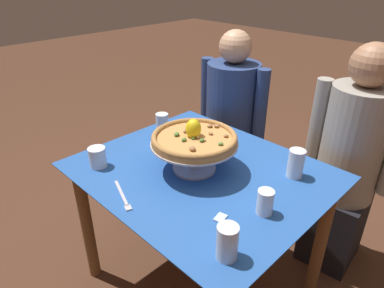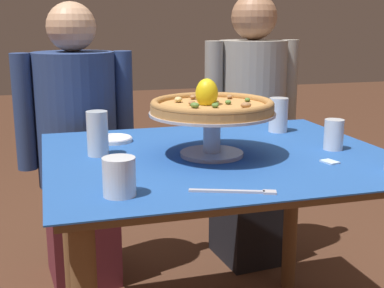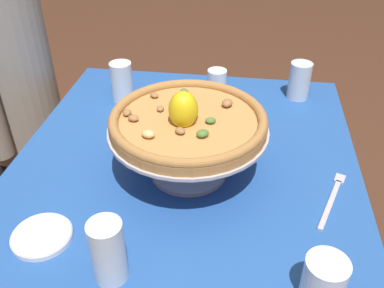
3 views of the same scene
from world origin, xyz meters
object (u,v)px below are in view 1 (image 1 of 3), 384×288
at_px(sugar_packet, 220,218).
at_px(diner_right, 346,170).
at_px(side_plate, 195,131).
at_px(water_glass_back_right, 296,165).
at_px(water_glass_front_right, 227,244).
at_px(water_glass_side_left, 162,128).
at_px(water_glass_side_right, 265,204).
at_px(pizza_stand, 194,151).
at_px(dinner_fork, 123,197).
at_px(pizza, 194,138).
at_px(water_glass_front_left, 98,158).
at_px(diner_left, 231,126).

xyz_separation_m(sugar_packet, diner_right, (0.12, 0.88, -0.13)).
bearing_deg(side_plate, water_glass_back_right, -0.57).
height_order(water_glass_front_right, water_glass_side_left, water_glass_side_left).
bearing_deg(water_glass_side_right, pizza_stand, 175.16).
xyz_separation_m(side_plate, dinner_fork, (0.22, -0.63, -0.01)).
height_order(pizza_stand, water_glass_back_right, pizza_stand).
bearing_deg(pizza_stand, water_glass_side_left, 163.33).
bearing_deg(side_plate, pizza, -46.03).
height_order(side_plate, dinner_fork, side_plate).
distance_m(water_glass_back_right, water_glass_front_left, 0.88).
relative_size(pizza, water_glass_side_left, 2.70).
bearing_deg(water_glass_back_right, sugar_packet, -95.36).
bearing_deg(water_glass_back_right, pizza_stand, -142.45).
bearing_deg(water_glass_front_right, pizza_stand, 145.89).
bearing_deg(water_glass_front_left, pizza, 42.12).
bearing_deg(pizza, diner_left, 116.97).
bearing_deg(dinner_fork, pizza_stand, 81.97).
bearing_deg(side_plate, sugar_packet, -38.02).
xyz_separation_m(water_glass_front_right, water_glass_front_left, (-0.77, 0.01, -0.01)).
height_order(pizza, dinner_fork, pizza).
xyz_separation_m(pizza_stand, diner_left, (-0.36, 0.72, -0.23)).
bearing_deg(water_glass_side_right, water_glass_front_right, -81.23).
relative_size(water_glass_back_right, diner_right, 0.10).
bearing_deg(side_plate, dinner_fork, -71.06).
height_order(water_glass_side_left, water_glass_front_left, water_glass_side_left).
bearing_deg(dinner_fork, pizza, 82.12).
bearing_deg(water_glass_front_left, pizza_stand, 41.97).
bearing_deg(dinner_fork, diner_left, 106.41).
height_order(water_glass_side_right, sugar_packet, water_glass_side_right).
relative_size(pizza, water_glass_front_left, 4.01).
bearing_deg(water_glass_back_right, water_glass_side_right, -80.25).
bearing_deg(pizza_stand, water_glass_back_right, 37.55).
height_order(pizza, side_plate, pizza).
xyz_separation_m(pizza, diner_right, (0.43, 0.70, -0.29)).
distance_m(pizza, side_plate, 0.41).
bearing_deg(pizza, water_glass_side_right, -4.95).
height_order(water_glass_side_right, diner_right, diner_right).
xyz_separation_m(pizza_stand, side_plate, (-0.27, 0.28, -0.08)).
bearing_deg(sugar_packet, diner_right, 82.48).
distance_m(pizza, water_glass_side_right, 0.42).
distance_m(pizza, water_glass_front_right, 0.55).
distance_m(pizza, dinner_fork, 0.39).
relative_size(water_glass_side_right, diner_right, 0.08).
xyz_separation_m(pizza_stand, diner_right, (0.42, 0.70, -0.23)).
bearing_deg(dinner_fork, water_glass_side_left, 122.26).
bearing_deg(dinner_fork, side_plate, 108.94).
bearing_deg(water_glass_front_left, sugar_packet, 10.77).
relative_size(water_glass_back_right, water_glass_side_left, 0.92).
distance_m(water_glass_front_right, side_plate, 0.92).
xyz_separation_m(pizza, sugar_packet, (0.31, -0.17, -0.16)).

